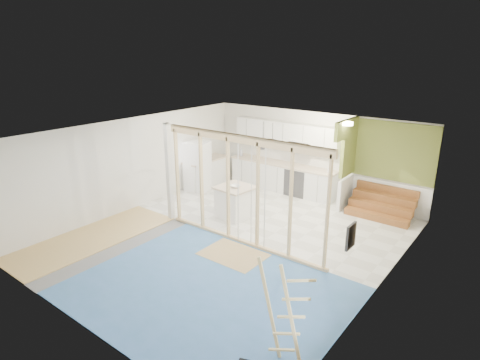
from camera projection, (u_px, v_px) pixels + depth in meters
The scene contains 16 objects.
room at pixel (232, 189), 9.25m from camera, with size 7.01×8.01×2.61m.
floor_overlays at pixel (236, 239), 9.65m from camera, with size 7.00×8.00×0.03m.
stud_frame at pixel (225, 175), 9.29m from camera, with size 4.66×0.14×2.60m.
base_cabinets at pixel (258, 176), 12.97m from camera, with size 4.45×2.24×0.93m.
upper_cabinets at pixel (287, 135), 12.45m from camera, with size 3.60×0.41×0.85m.
green_partition at pixel (374, 181), 10.94m from camera, with size 2.25×1.51×2.60m.
pot_rack at pixel (267, 143), 10.64m from camera, with size 0.52×0.52×0.72m.
sheathing_panel at pixel (335, 274), 5.73m from camera, with size 0.02×4.00×2.60m, color #A37958.
electrical_panel at pixel (351, 236), 6.10m from camera, with size 0.04×0.30×0.40m, color #3C3C42.
ceiling_light at pixel (347, 124), 10.32m from camera, with size 0.32×0.32×0.08m, color #FFEABF.
fridge at pixel (198, 167), 12.78m from camera, with size 0.84×0.82×1.60m.
island at pixel (235, 202), 10.79m from camera, with size 0.98×0.98×0.88m.
bowl at pixel (235, 186), 10.59m from camera, with size 0.25×0.25×0.06m, color white.
soap_bottle_a at pixel (241, 152), 13.50m from camera, with size 0.11×0.11×0.27m, color silver.
soap_bottle_b at pixel (329, 170), 11.70m from camera, with size 0.08×0.08×0.17m, color silver.
ladder at pixel (283, 314), 5.60m from camera, with size 0.86×0.17×1.62m.
Camera 1 is at (5.45, -6.82, 4.36)m, focal length 30.00 mm.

